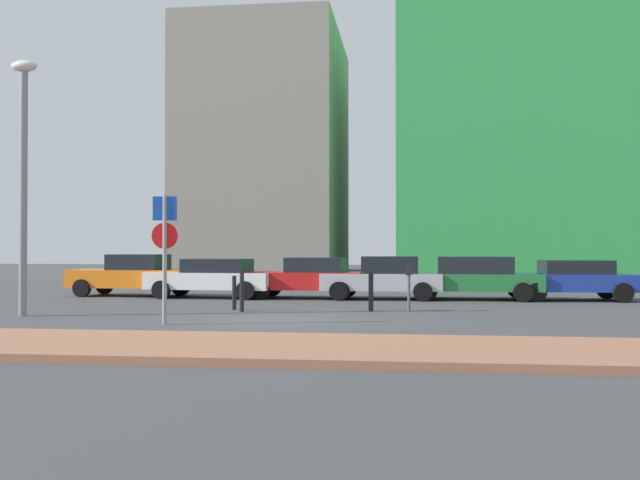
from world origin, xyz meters
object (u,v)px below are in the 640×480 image
parked_car_white (213,277)px  parked_car_red (308,277)px  street_lamp (23,164)px  traffic_bollard_mid (234,293)px  parked_car_green (474,277)px  parked_car_silver (384,277)px  parked_car_blue (573,279)px  traffic_bollard_near (242,292)px  parking_meter (409,281)px  traffic_bollard_far (371,292)px  parked_car_orange (133,275)px  parking_sign_post (165,243)px

parked_car_white → parked_car_red: 3.38m
street_lamp → traffic_bollard_mid: bearing=27.0°
parked_car_red → parked_car_green: parked_car_green is taller
parked_car_silver → parked_car_blue: parked_car_silver is taller
parked_car_red → traffic_bollard_near: 5.53m
parked_car_white → parked_car_green: 9.12m
parked_car_red → parked_car_white: bearing=-177.8°
parked_car_white → parking_meter: parked_car_white is taller
traffic_bollard_near → traffic_bollard_far: size_ratio=1.00×
parking_meter → traffic_bollard_mid: bearing=-179.9°
parked_car_green → traffic_bollard_far: parked_car_green is taller
parking_meter → traffic_bollard_near: parking_meter is taller
traffic_bollard_far → parked_car_white: bearing=141.3°
parked_car_red → parking_meter: size_ratio=3.22×
parked_car_silver → street_lamp: street_lamp is taller
parked_car_orange → parked_car_silver: parked_car_orange is taller
parked_car_orange → parked_car_blue: size_ratio=1.14×
parked_car_orange → traffic_bollard_near: 8.01m
traffic_bollard_mid → parked_car_blue: bearing=25.4°
parked_car_blue → parking_sign_post: size_ratio=1.37×
parked_car_red → parked_car_blue: bearing=0.8°
parking_meter → traffic_bollard_near: size_ratio=1.18×
parked_car_green → parking_sign_post: (-7.76, -9.03, 1.09)m
parked_car_white → parked_car_green: (9.11, 0.24, 0.05)m
parked_car_white → traffic_bollard_far: parked_car_white is taller
street_lamp → traffic_bollard_near: size_ratio=6.07×
parked_car_orange → parked_car_blue: parked_car_orange is taller
parked_car_white → traffic_bollard_near: parked_car_white is taller
parked_car_green → traffic_bollard_far: (-3.26, -4.94, -0.23)m
parked_car_silver → parked_car_blue: bearing=1.9°
parked_car_orange → parked_car_silver: bearing=-3.0°
traffic_bollard_far → parked_car_silver: bearing=87.8°
street_lamp → traffic_bollard_mid: (4.97, 2.53, -3.45)m
parking_sign_post → traffic_bollard_near: 3.86m
traffic_bollard_mid → traffic_bollard_near: bearing=-58.4°
street_lamp → parked_car_orange: bearing=91.2°
street_lamp → traffic_bollard_near: 6.61m
parked_car_orange → parked_car_silver: 9.22m
parking_meter → traffic_bollard_far: (-1.05, -0.01, -0.30)m
parked_car_white → parked_car_silver: bearing=0.5°
traffic_bollard_mid → traffic_bollard_far: 3.91m
traffic_bollard_mid → parking_meter: bearing=0.1°
parked_car_silver → parked_car_green: 3.08m
parked_car_blue → parking_meter: 7.40m
parked_car_red → traffic_bollard_near: parked_car_red is taller
traffic_bollard_near → traffic_bollard_mid: bearing=121.6°
parked_car_red → parked_car_green: bearing=1.0°
parked_car_red → traffic_bollard_mid: 5.04m
parked_car_white → parked_car_blue: size_ratio=1.13×
parked_car_blue → traffic_bollard_far: bearing=-142.9°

